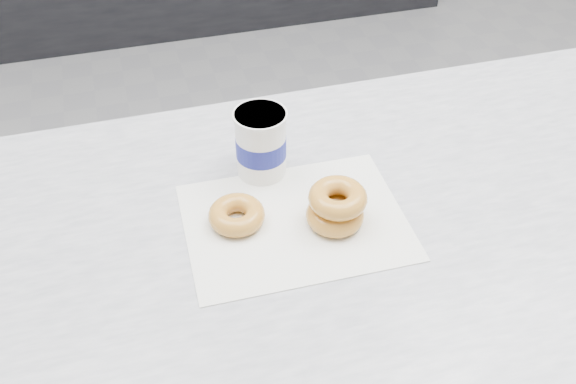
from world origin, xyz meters
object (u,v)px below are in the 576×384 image
donut_single (237,215)px  donut_stack (336,206)px  counter (441,353)px  coffee_cup (261,143)px

donut_single → donut_stack: bearing=-15.2°
counter → coffee_cup: 0.63m
counter → donut_stack: donut_stack is taller
counter → coffee_cup: bearing=155.3°
donut_single → donut_stack: size_ratio=0.84×
counter → donut_stack: 0.55m
donut_stack → donut_single: bearing=164.8°
counter → donut_single: (-0.40, 0.04, 0.47)m
counter → donut_single: 0.62m
donut_stack → coffee_cup: size_ratio=0.88×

